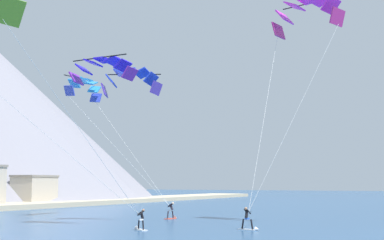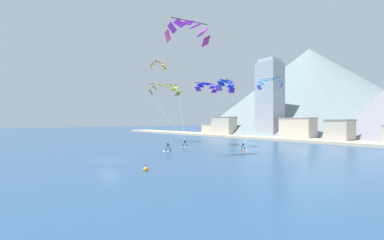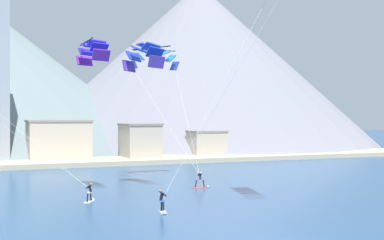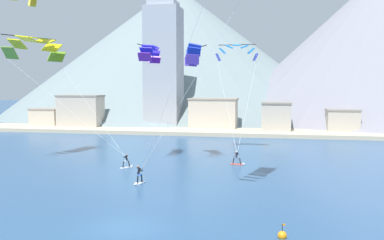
% 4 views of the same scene
% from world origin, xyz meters
% --- Properties ---
extents(kitesurfer_near_lead, '(1.27, 1.68, 1.65)m').
position_xyz_m(kitesurfer_near_lead, '(-6.48, 19.28, 0.45)').
color(kitesurfer_near_lead, white).
rests_on(kitesurfer_near_lead, ground).
extents(kitesurfer_near_trail, '(1.78, 0.73, 1.70)m').
position_xyz_m(kitesurfer_near_trail, '(5.48, 23.33, 0.50)').
color(kitesurfer_near_trail, '#E54C33').
rests_on(kitesurfer_near_trail, ground).
extents(kitesurfer_mid_center, '(0.71, 1.78, 1.78)m').
position_xyz_m(kitesurfer_mid_center, '(-2.85, 11.94, 0.54)').
color(kitesurfer_mid_center, white).
rests_on(kitesurfer_mid_center, ground).
extents(parafoil_kite_near_trail, '(5.82, 11.04, 13.47)m').
position_xyz_m(parafoil_kite_near_trail, '(4.26, 33.49, 13.78)').
color(parafoil_kite_near_trail, '#2F40BA').
extents(parafoil_kite_mid_center, '(10.29, 6.89, 18.92)m').
position_xyz_m(parafoil_kite_mid_center, '(5.95, 9.56, 18.99)').
color(parafoil_kite_mid_center, '#BA2780').
extents(parafoil_kite_distant_low_drift, '(1.91, 6.05, 2.03)m').
position_xyz_m(parafoil_kite_distant_low_drift, '(-5.21, 23.96, 13.14)').
color(parafoil_kite_distant_low_drift, purple).
extents(parafoil_kite_distant_mid_solo, '(3.50, 5.72, 2.59)m').
position_xyz_m(parafoil_kite_distant_mid_solo, '(-0.05, 24.60, 13.03)').
color(parafoil_kite_distant_mid_solo, '#5135AE').
extents(shore_building_quay_east, '(5.93, 4.73, 4.68)m').
position_xyz_m(shore_building_quay_east, '(21.78, 57.16, 2.35)').
color(shore_building_quay_east, '#B7AD9E').
rests_on(shore_building_quay_east, ground).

